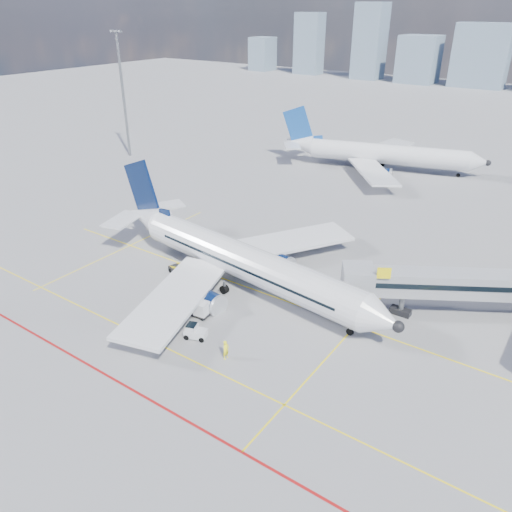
{
  "coord_description": "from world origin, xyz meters",
  "views": [
    {
      "loc": [
        30.11,
        -33.24,
        29.89
      ],
      "look_at": [
        0.78,
        8.83,
        4.0
      ],
      "focal_mm": 35.0,
      "sensor_mm": 36.0,
      "label": 1
    }
  ],
  "objects": [
    {
      "name": "cargo_dolly",
      "position": [
        -1.03,
        0.06,
        0.97
      ],
      "size": [
        3.39,
        1.83,
        1.77
      ],
      "rotation": [
        0.0,
        0.0,
        0.13
      ],
      "color": "black",
      "rests_on": "ground"
    },
    {
      "name": "ramp_worker",
      "position": [
        6.21,
        -3.91,
        0.98
      ],
      "size": [
        0.51,
        0.74,
        1.97
      ],
      "primitive_type": "imported",
      "rotation": [
        0.0,
        0.0,
        1.52
      ],
      "color": "yellow",
      "rests_on": "ground"
    },
    {
      "name": "belt_loader",
      "position": [
        -8.05,
        5.59,
        0.61
      ],
      "size": [
        5.87,
        2.92,
        2.37
      ],
      "rotation": [
        0.0,
        0.0,
        -0.3
      ],
      "color": "black",
      "rests_on": "ground"
    },
    {
      "name": "apron_markings",
      "position": [
        -0.58,
        -3.91,
        0.01
      ],
      "size": [
        90.0,
        35.12,
        0.01
      ],
      "color": "yellow",
      "rests_on": "ground"
    },
    {
      "name": "baggage_tug",
      "position": [
        1.62,
        -3.11,
        0.74
      ],
      "size": [
        2.51,
        2.01,
        1.54
      ],
      "rotation": [
        0.0,
        0.0,
        0.35
      ],
      "color": "silver",
      "rests_on": "ground"
    },
    {
      "name": "jet_bridge",
      "position": [
        23.51,
        16.91,
        3.74
      ],
      "size": [
        23.55,
        15.78,
        6.3
      ],
      "color": "gray",
      "rests_on": "ground"
    },
    {
      "name": "floodlight_mast_nw",
      "position": [
        -55.0,
        40.0,
        13.59
      ],
      "size": [
        3.2,
        0.61,
        25.45
      ],
      "color": "slate",
      "rests_on": "ground"
    },
    {
      "name": "ground",
      "position": [
        0.0,
        0.0,
        0.0
      ],
      "size": [
        420.0,
        420.0,
        0.0
      ],
      "primitive_type": "plane",
      "color": "gray",
      "rests_on": "ground"
    },
    {
      "name": "second_aircraft",
      "position": [
        -5.98,
        61.48,
        3.22
      ],
      "size": [
        40.25,
        34.49,
        11.96
      ],
      "rotation": [
        0.0,
        0.0,
        0.27
      ],
      "color": "silver",
      "rests_on": "ground"
    },
    {
      "name": "main_aircraft",
      "position": [
        -1.72,
        8.22,
        3.22
      ],
      "size": [
        42.22,
        36.69,
        12.36
      ],
      "rotation": [
        0.0,
        0.0,
        -0.13
      ],
      "color": "silver",
      "rests_on": "ground"
    }
  ]
}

